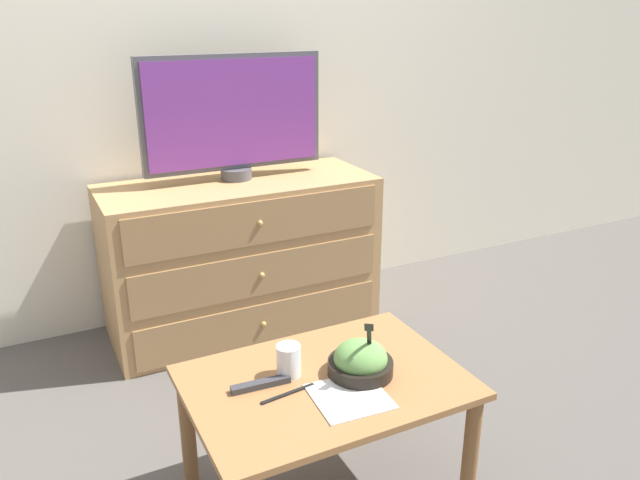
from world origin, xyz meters
The scene contains 10 objects.
ground_plane centered at (0.00, 0.00, 0.00)m, with size 12.00×12.00×0.00m, color #56514C.
wall_back centered at (0.00, 0.03, 1.30)m, with size 12.00×0.05×2.60m.
dresser centered at (0.14, -0.26, 0.34)m, with size 1.16×0.49×0.67m.
tv centered at (0.15, -0.22, 0.95)m, with size 0.77×0.13×0.52m.
coffee_table centered at (-0.02, -1.39, 0.34)m, with size 0.75×0.53×0.41m.
takeout_bowl centered at (0.08, -1.41, 0.44)m, with size 0.18×0.18×0.19m.
drink_cup centered at (-0.10, -1.33, 0.45)m, with size 0.07×0.07×0.09m.
napkin centered at (0.00, -1.49, 0.41)m, with size 0.20×0.20×0.00m.
knife centered at (-0.14, -1.41, 0.41)m, with size 0.16×0.03×0.01m.
remote_control centered at (-0.19, -1.35, 0.41)m, with size 0.16×0.04×0.02m.
Camera 1 is at (-0.69, -2.70, 1.36)m, focal length 35.00 mm.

